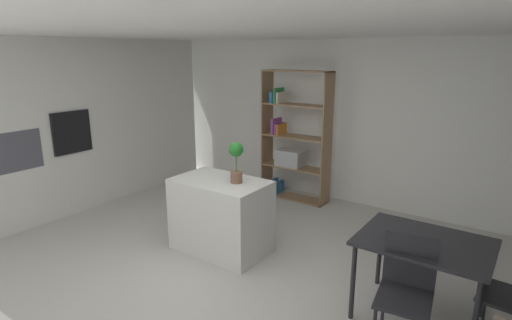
# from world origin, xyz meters

# --- Properties ---
(ground_plane) EXTENTS (10.00, 10.00, 0.00)m
(ground_plane) POSITION_xyz_m (0.00, 0.00, 0.00)
(ground_plane) COLOR beige
(ceiling_slab) EXTENTS (7.26, 6.33, 0.06)m
(ceiling_slab) POSITION_xyz_m (0.00, 0.00, 2.59)
(ceiling_slab) COLOR white
(ceiling_slab) RESTS_ON ground_plane
(back_partition) EXTENTS (7.26, 0.06, 2.56)m
(back_partition) POSITION_xyz_m (0.00, 3.13, 1.28)
(back_partition) COLOR white
(back_partition) RESTS_ON ground_plane
(tall_cabinet_run_left) EXTENTS (0.63, 5.71, 2.56)m
(tall_cabinet_run_left) POSITION_xyz_m (-3.26, 0.00, 1.28)
(tall_cabinet_run_left) COLOR silver
(tall_cabinet_run_left) RESTS_ON ground_plane
(cabinet_niche_splashback) EXTENTS (0.01, 1.03, 0.53)m
(cabinet_niche_splashback) POSITION_xyz_m (-2.94, -0.67, 1.10)
(cabinet_niche_splashback) COLOR #4C4C56
(cabinet_niche_splashback) RESTS_ON ground_plane
(built_in_oven) EXTENTS (0.06, 0.58, 0.61)m
(built_in_oven) POSITION_xyz_m (-2.92, 0.30, 1.24)
(built_in_oven) COLOR black
(built_in_oven) RESTS_ON ground_plane
(kitchen_island) EXTENTS (1.13, 0.70, 0.89)m
(kitchen_island) POSITION_xyz_m (-0.41, 0.62, 0.45)
(kitchen_island) COLOR silver
(kitchen_island) RESTS_ON ground_plane
(potted_plant_on_island) EXTENTS (0.17, 0.17, 0.48)m
(potted_plant_on_island) POSITION_xyz_m (-0.20, 0.66, 1.17)
(potted_plant_on_island) COLOR brown
(potted_plant_on_island) RESTS_ON kitchen_island
(open_bookshelf) EXTENTS (1.13, 0.34, 2.09)m
(open_bookshelf) POSITION_xyz_m (-0.70, 2.74, 0.91)
(open_bookshelf) COLOR #997551
(open_bookshelf) RESTS_ON ground_plane
(dining_table) EXTENTS (1.10, 0.83, 0.77)m
(dining_table) POSITION_xyz_m (1.91, 0.62, 0.69)
(dining_table) COLOR #232328
(dining_table) RESTS_ON ground_plane
(dining_chair_near) EXTENTS (0.47, 0.51, 0.95)m
(dining_chair_near) POSITION_xyz_m (1.90, 0.18, 0.56)
(dining_chair_near) COLOR #232328
(dining_chair_near) RESTS_ON ground_plane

